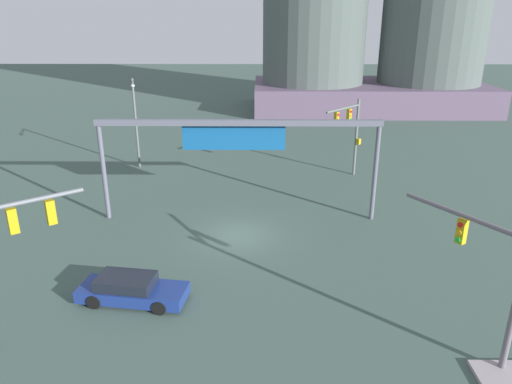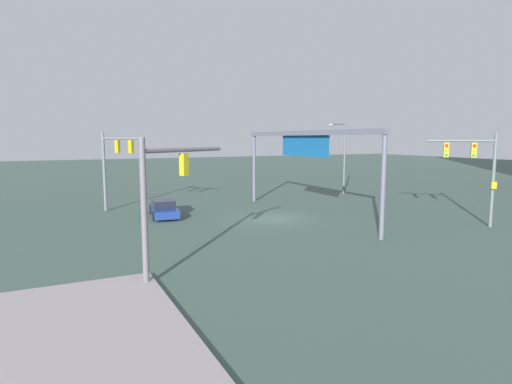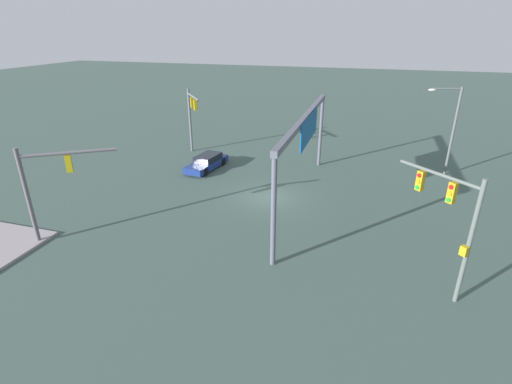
# 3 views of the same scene
# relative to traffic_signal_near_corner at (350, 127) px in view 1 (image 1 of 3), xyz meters

# --- Properties ---
(ground_plane) EXTENTS (194.71, 194.71, 0.00)m
(ground_plane) POSITION_rel_traffic_signal_near_corner_xyz_m (-8.03, -10.46, -4.02)
(ground_plane) COLOR #40564D
(traffic_signal_near_corner) EXTENTS (3.22, 3.14, 5.97)m
(traffic_signal_near_corner) POSITION_rel_traffic_signal_near_corner_xyz_m (0.00, 0.00, 0.00)
(traffic_signal_near_corner) COLOR #5B6661
(traffic_signal_near_corner) RESTS_ON ground
(traffic_signal_opposite_side) EXTENTS (2.94, 4.31, 5.68)m
(traffic_signal_opposite_side) POSITION_rel_traffic_signal_near_corner_xyz_m (1.40, -20.64, -0.26)
(traffic_signal_opposite_side) COLOR #615C63
(traffic_signal_opposite_side) RESTS_ON ground
(traffic_signal_cross_street) EXTENTS (3.37, 2.70, 6.12)m
(traffic_signal_cross_street) POSITION_rel_traffic_signal_near_corner_xyz_m (-16.03, -20.14, 0.11)
(traffic_signal_cross_street) COLOR slate
(traffic_signal_cross_street) RESTS_ON ground
(streetlamp_curved_arm) EXTENTS (0.91, 2.61, 7.24)m
(streetlamp_curved_arm) POSITION_rel_traffic_signal_near_corner_xyz_m (-16.73, 2.23, 0.26)
(streetlamp_curved_arm) COLOR #5B6062
(streetlamp_curved_arm) RESTS_ON ground
(overhead_sign_gantry) EXTENTS (16.84, 0.43, 6.24)m
(overhead_sign_gantry) POSITION_rel_traffic_signal_near_corner_xyz_m (-8.10, -7.94, 1.11)
(overhead_sign_gantry) COLOR slate
(overhead_sign_gantry) RESTS_ON ground
(sedan_car_approaching) EXTENTS (4.97, 2.39, 1.21)m
(sedan_car_approaching) POSITION_rel_traffic_signal_near_corner_xyz_m (-12.46, -17.22, -3.44)
(sedan_car_approaching) COLOR navy
(sedan_car_approaching) RESTS_ON ground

